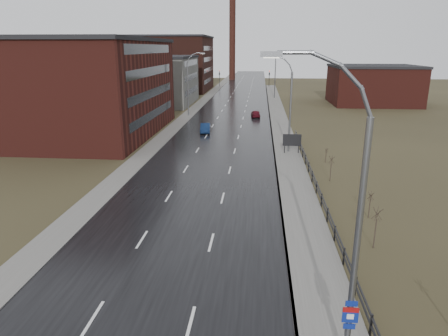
% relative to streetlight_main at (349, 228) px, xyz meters
% --- Properties ---
extents(road, '(14.00, 300.00, 0.06)m').
position_rel_streetlight_main_xyz_m(road, '(-8.47, 58.00, -6.03)').
color(road, black).
rests_on(road, ground).
extents(sidewalk_right, '(3.20, 180.00, 0.18)m').
position_rel_streetlight_main_xyz_m(sidewalk_right, '(0.13, 33.00, -5.97)').
color(sidewalk_right, '#595651').
rests_on(sidewalk_right, ground).
extents(curb_right, '(0.16, 180.00, 0.18)m').
position_rel_streetlight_main_xyz_m(curb_right, '(-1.39, 33.00, -5.97)').
color(curb_right, slate).
rests_on(curb_right, ground).
extents(sidewalk_left, '(2.40, 260.00, 0.12)m').
position_rel_streetlight_main_xyz_m(sidewalk_left, '(-16.67, 58.00, -6.00)').
color(sidewalk_left, '#595651').
rests_on(sidewalk_left, ground).
extents(warehouse_near, '(22.44, 28.56, 13.50)m').
position_rel_streetlight_main_xyz_m(warehouse_near, '(-29.46, 43.00, 0.70)').
color(warehouse_near, '#471914').
rests_on(warehouse_near, ground).
extents(warehouse_mid, '(16.32, 20.40, 10.50)m').
position_rel_streetlight_main_xyz_m(warehouse_mid, '(-26.46, 76.00, -0.80)').
color(warehouse_mid, slate).
rests_on(warehouse_mid, ground).
extents(warehouse_far, '(26.52, 24.48, 15.50)m').
position_rel_streetlight_main_xyz_m(warehouse_far, '(-31.47, 106.00, 1.70)').
color(warehouse_far, '#331611').
rests_on(warehouse_far, ground).
extents(building_right, '(18.36, 16.32, 8.50)m').
position_rel_streetlight_main_xyz_m(building_right, '(21.83, 80.00, -1.80)').
color(building_right, '#471914').
rests_on(building_right, ground).
extents(smokestack, '(2.70, 2.70, 30.70)m').
position_rel_streetlight_main_xyz_m(smokestack, '(-14.47, 148.00, 9.44)').
color(smokestack, '#331611').
rests_on(smokestack, ground).
extents(streetlight_main, '(3.91, 0.29, 12.11)m').
position_rel_streetlight_main_xyz_m(streetlight_main, '(0.00, 0.00, 0.00)').
color(streetlight_main, slate).
rests_on(streetlight_main, ground).
extents(streetlight_right_mid, '(3.36, 0.28, 11.35)m').
position_rel_streetlight_main_xyz_m(streetlight_right_mid, '(0.03, 34.00, -0.22)').
color(streetlight_right_mid, slate).
rests_on(streetlight_right_mid, ground).
extents(streetlight_left, '(3.36, 0.28, 11.35)m').
position_rel_streetlight_main_xyz_m(streetlight_left, '(-16.17, 60.00, -0.22)').
color(streetlight_left, slate).
rests_on(streetlight_left, ground).
extents(streetlight_right_far, '(3.36, 0.28, 11.35)m').
position_rel_streetlight_main_xyz_m(streetlight_right_far, '(0.03, 88.00, -0.22)').
color(streetlight_right_far, slate).
rests_on(streetlight_right_far, ground).
extents(guardrail, '(0.10, 53.05, 1.10)m').
position_rel_streetlight_main_xyz_m(guardrail, '(1.83, 16.32, -5.35)').
color(guardrail, black).
rests_on(guardrail, ground).
extents(shrub_c, '(0.64, 0.68, 2.72)m').
position_rel_streetlight_main_xyz_m(shrub_c, '(4.14, 10.28, -4.61)').
color(shrub_c, '#382D23').
rests_on(shrub_c, ground).
extents(shrub_d, '(0.49, 0.51, 2.04)m').
position_rel_streetlight_main_xyz_m(shrub_d, '(5.03, 15.05, -4.98)').
color(shrub_d, '#382D23').
rests_on(shrub_d, ground).
extents(shrub_e, '(0.59, 0.62, 2.48)m').
position_rel_streetlight_main_xyz_m(shrub_e, '(3.56, 23.46, -4.74)').
color(shrub_e, '#382D23').
rests_on(shrub_e, ground).
extents(shrub_f, '(0.40, 0.42, 1.64)m').
position_rel_streetlight_main_xyz_m(shrub_f, '(4.13, 29.93, -5.19)').
color(shrub_f, '#382D23').
rests_on(shrub_f, ground).
extents(billboard, '(2.15, 0.17, 2.46)m').
position_rel_streetlight_main_xyz_m(billboard, '(0.63, 33.18, -4.39)').
color(billboard, black).
rests_on(billboard, ground).
extents(traffic_light_left, '(0.58, 2.73, 5.30)m').
position_rel_streetlight_main_xyz_m(traffic_light_left, '(-16.47, 118.00, -1.46)').
color(traffic_light_left, black).
rests_on(traffic_light_left, ground).
extents(traffic_light_right, '(0.58, 2.73, 5.30)m').
position_rel_streetlight_main_xyz_m(traffic_light_right, '(-0.47, 118.00, -1.46)').
color(traffic_light_right, black).
rests_on(traffic_light_right, ground).
extents(car_near, '(1.82, 4.19, 1.34)m').
position_rel_streetlight_main_xyz_m(car_near, '(-11.25, 44.82, -5.39)').
color(car_near, '#0C1D3F').
rests_on(car_near, ground).
extents(car_far, '(1.85, 3.96, 1.31)m').
position_rel_streetlight_main_xyz_m(car_far, '(-3.96, 59.16, -5.40)').
color(car_far, '#4F0D17').
rests_on(car_far, ground).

